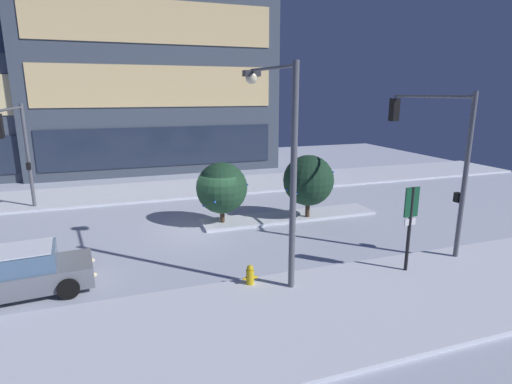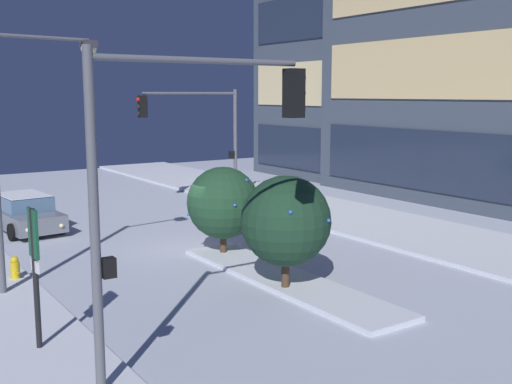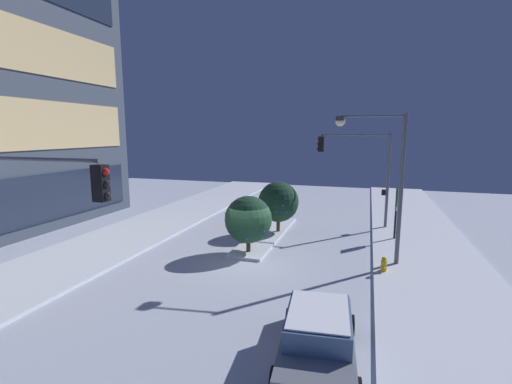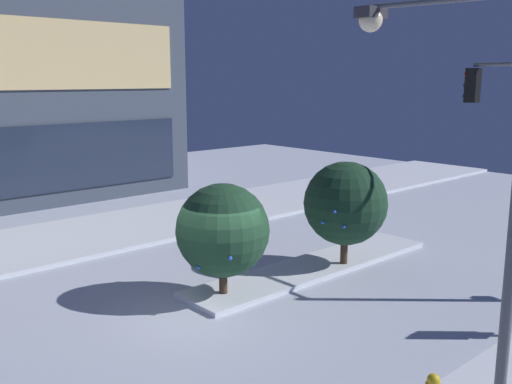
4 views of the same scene
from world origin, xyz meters
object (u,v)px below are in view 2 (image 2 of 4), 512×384
street_lamp_arched (26,122)px  decorated_tree_left_of_median (286,221)px  traffic_light_corner_near_right (184,156)px  decorated_tree_median (223,203)px  car_near (24,213)px  traffic_light_corner_far_left (198,125)px  fire_hydrant (15,270)px  parking_info_sign (35,262)px

street_lamp_arched → decorated_tree_left_of_median: street_lamp_arched is taller
traffic_light_corner_near_right → decorated_tree_left_of_median: bearing=33.6°
decorated_tree_median → decorated_tree_left_of_median: (4.25, -0.53, 0.17)m
car_near → traffic_light_corner_far_left: 9.28m
street_lamp_arched → decorated_tree_left_of_median: (3.95, 5.76, -2.68)m
street_lamp_arched → car_near: bearing=70.4°
traffic_light_corner_far_left → decorated_tree_left_of_median: size_ratio=1.74×
car_near → decorated_tree_median: bearing=25.2°
traffic_light_corner_far_left → fire_hydrant: bearing=38.1°
traffic_light_corner_far_left → parking_info_sign: traffic_light_corner_far_left is taller
traffic_light_corner_far_left → parking_info_sign: 17.96m
street_lamp_arched → decorated_tree_left_of_median: bearing=-42.5°
traffic_light_corner_far_left → decorated_tree_left_of_median: (13.31, -4.53, -1.96)m
decorated_tree_left_of_median → parking_info_sign: bearing=-86.0°
traffic_light_corner_far_left → decorated_tree_median: (9.05, -3.99, -2.13)m
street_lamp_arched → decorated_tree_median: street_lamp_arched is taller
parking_info_sign → decorated_tree_median: size_ratio=1.03×
traffic_light_corner_far_left → decorated_tree_median: traffic_light_corner_far_left is taller
street_lamp_arched → traffic_light_corner_near_right: bearing=-89.2°
car_near → traffic_light_corner_near_right: traffic_light_corner_near_right is taller
parking_info_sign → traffic_light_corner_far_left: bearing=48.6°
car_near → fire_hydrant: car_near is taller
car_near → traffic_light_corner_near_right: 15.61m
fire_hydrant → decorated_tree_median: 6.78m
traffic_light_corner_far_left → decorated_tree_left_of_median: traffic_light_corner_far_left is taller
fire_hydrant → decorated_tree_median: size_ratio=0.26×
car_near → parking_info_sign: size_ratio=1.51×
decorated_tree_left_of_median → traffic_light_corner_far_left: bearing=161.2°
parking_info_sign → decorated_tree_left_of_median: (-0.48, 6.82, -0.01)m
traffic_light_corner_near_right → fire_hydrant: size_ratio=7.84×
traffic_light_corner_near_right → parking_info_sign: traffic_light_corner_near_right is taller
traffic_light_corner_near_right → parking_info_sign: (-2.62, -2.16, -2.29)m
street_lamp_arched → fire_hydrant: bearing=97.0°
traffic_light_corner_near_right → decorated_tree_median: size_ratio=2.05×
parking_info_sign → decorated_tree_left_of_median: size_ratio=0.96×
traffic_light_corner_near_right → parking_info_sign: bearing=129.5°
car_near → decorated_tree_left_of_median: bearing=13.3°
decorated_tree_median → street_lamp_arched: bearing=-87.3°
traffic_light_corner_far_left → parking_info_sign: (13.78, -11.34, -1.95)m
traffic_light_corner_near_right → fire_hydrant: (-8.11, -1.38, -3.91)m
fire_hydrant → decorated_tree_median: bearing=83.4°
street_lamp_arched → decorated_tree_median: (-0.30, 6.29, -2.85)m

